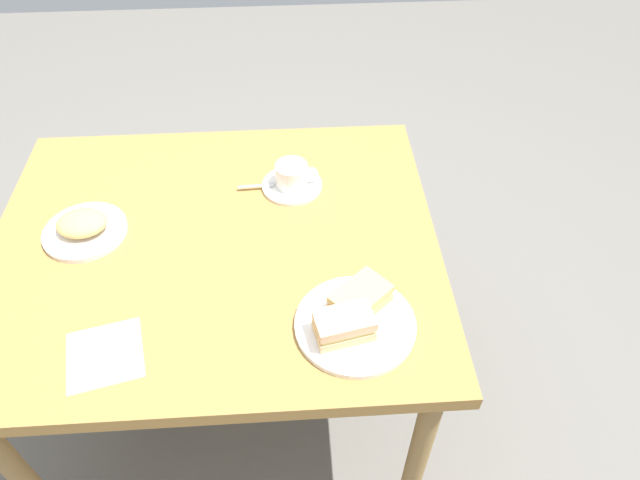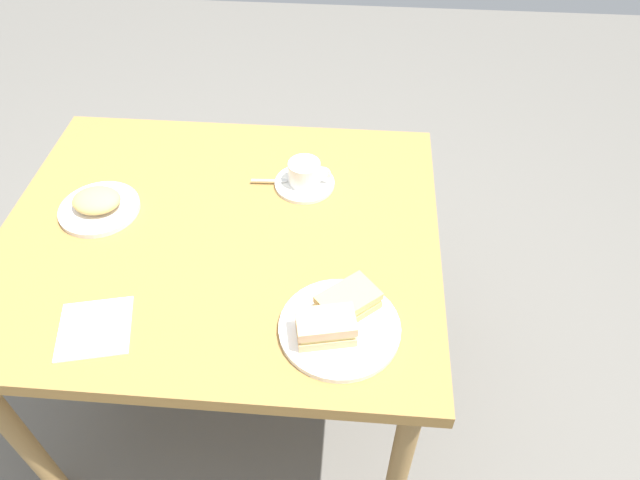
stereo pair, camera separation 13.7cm
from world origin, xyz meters
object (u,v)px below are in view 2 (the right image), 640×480
sandwich_back (348,302)px  napkin (95,328)px  dining_table (222,253)px  spoon (276,181)px  sandwich_front (326,327)px  coffee_saucer (305,183)px  side_plate (100,209)px  coffee_cup (305,172)px  sandwich_plate (340,328)px

sandwich_back → napkin: size_ratio=0.99×
dining_table → spoon: bearing=-122.3°
sandwich_front → coffee_saucer: (0.09, -0.49, -0.04)m
coffee_saucer → side_plate: size_ratio=0.79×
coffee_saucer → napkin: (0.40, 0.50, -0.00)m
coffee_cup → napkin: bearing=51.6°
sandwich_back → coffee_saucer: 0.44m
coffee_saucer → coffee_cup: coffee_cup is taller
side_plate → napkin: 0.38m
dining_table → napkin: napkin is taller
sandwich_front → sandwich_back: size_ratio=0.89×
sandwich_front → spoon: bearing=-70.7°
spoon → sandwich_front: bearing=109.3°
dining_table → coffee_cup: coffee_cup is taller
dining_table → coffee_cup: 0.30m
dining_table → coffee_saucer: 0.29m
napkin → sandwich_front: bearing=-178.5°
sandwich_back → napkin: (0.53, 0.09, -0.04)m
sandwich_back → spoon: sandwich_back is taller
sandwich_back → side_plate: bearing=-22.9°
sandwich_front → side_plate: sandwich_front is taller
coffee_cup → coffee_saucer: bearing=-0.2°
sandwich_plate → napkin: bearing=4.3°
sandwich_back → coffee_saucer: size_ratio=0.93×
coffee_cup → spoon: (0.08, 0.00, -0.03)m
sandwich_front → sandwich_plate: bearing=-135.8°
sandwich_plate → spoon: spoon is taller
coffee_cup → spoon: size_ratio=1.15×
sandwich_plate → sandwich_back: 0.06m
sandwich_back → dining_table: bearing=-34.3°
dining_table → sandwich_plate: 0.43m
dining_table → coffee_cup: size_ratio=9.63×
sandwich_back → side_plate: 0.71m
sandwich_plate → spoon: size_ratio=2.62×
sandwich_front → coffee_cup: size_ratio=1.17×
coffee_cup → napkin: coffee_cup is taller
coffee_saucer → side_plate: bearing=15.7°
coffee_cup → side_plate: bearing=15.6°
sandwich_front → spoon: 0.52m
sandwich_back → spoon: (0.21, -0.41, -0.02)m
dining_table → coffee_saucer: coffee_saucer is taller
dining_table → spoon: 0.24m
napkin → spoon: bearing=-122.6°
spoon → napkin: spoon is taller
sandwich_back → coffee_cup: (0.13, -0.42, 0.01)m
spoon → sandwich_back: bearing=117.2°
coffee_saucer → coffee_cup: size_ratio=1.42×
coffee_saucer → spoon: size_ratio=1.63×
dining_table → sandwich_back: sandwich_back is taller
sandwich_front → coffee_cup: (0.09, -0.49, 0.00)m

